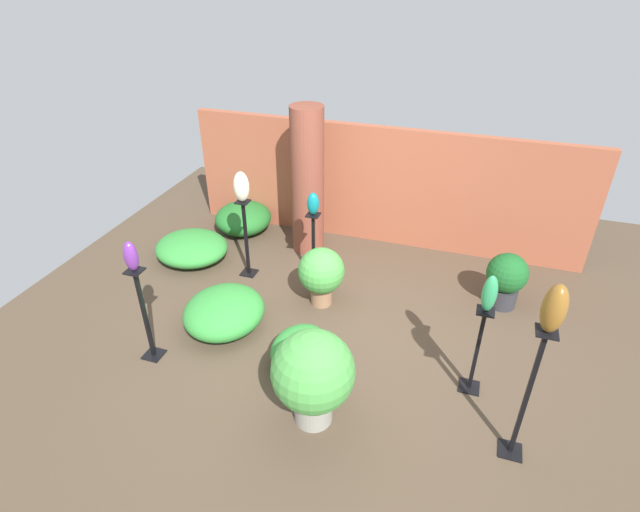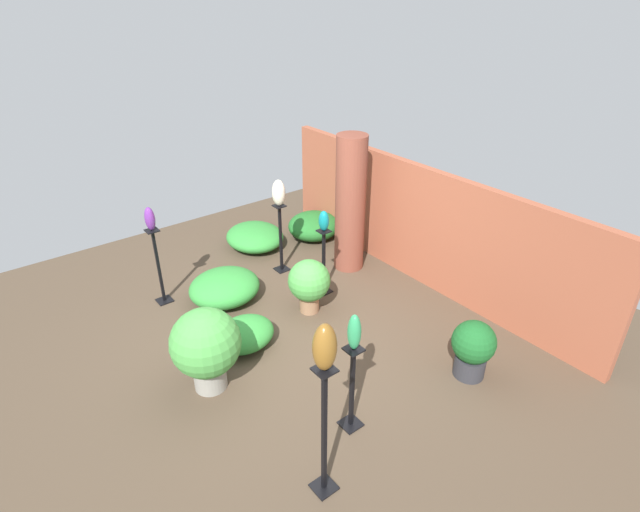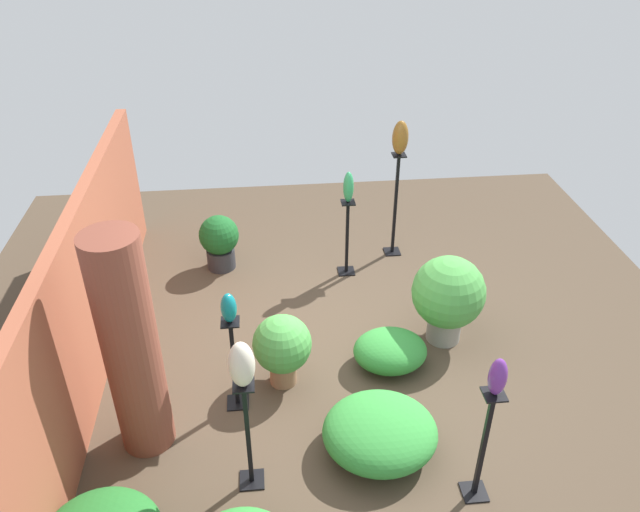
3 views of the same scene
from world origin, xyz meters
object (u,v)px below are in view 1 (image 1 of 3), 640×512
Objects in this scene: pedestal_teal at (313,252)px; potted_plant_near_pillar at (321,273)px; potted_plant_front_right at (506,278)px; pedestal_jade at (476,355)px; pedestal_violet at (146,319)px; art_vase_teal at (313,204)px; pedestal_ivory at (246,242)px; art_vase_violet at (131,256)px; pedestal_bronze at (525,401)px; art_vase_jade at (490,294)px; art_vase_bronze at (554,309)px; brick_pillar at (308,182)px; potted_plant_front_left at (313,374)px; art_vase_ivory at (241,187)px.

potted_plant_near_pillar is at bearing -60.51° from pedestal_teal.
potted_plant_front_right is at bearing 17.43° from potted_plant_near_pillar.
pedestal_violet reaches higher than pedestal_jade.
potted_plant_near_pillar reaches higher than potted_plant_front_right.
art_vase_teal is at bearing -174.62° from potted_plant_front_right.
potted_plant_front_right is (0.27, 1.52, -0.05)m from pedestal_jade.
pedestal_violet is 1.02× the size of pedestal_ivory.
art_vase_violet is 2.18m from potted_plant_near_pillar.
pedestal_violet is 2.22m from pedestal_teal.
art_vase_teal is (1.17, 1.89, 0.61)m from pedestal_violet.
art_vase_violet is (-3.64, 0.07, 0.63)m from pedestal_bronze.
art_vase_jade reaches higher than pedestal_violet.
potted_plant_front_right is (0.27, 1.52, -0.76)m from art_vase_jade.
art_vase_bronze reaches higher than potted_plant_front_right.
art_vase_teal is 0.41× the size of potted_plant_front_right.
pedestal_jade is 3.40m from art_vase_violet.
art_vase_bronze is 0.59× the size of potted_plant_front_right.
art_vase_bronze reaches higher than pedestal_ivory.
potted_plant_front_left is at bearing -69.84° from brick_pillar.
art_vase_violet is 0.45× the size of potted_plant_front_right.
potted_plant_front_right is at bearing 30.93° from art_vase_violet.
pedestal_teal is at bearing 141.66° from art_vase_bronze.
art_vase_teal is at bearing 0.00° from pedestal_teal.
art_vase_jade is (-0.39, 0.65, 0.53)m from pedestal_bronze.
art_vase_jade is at bearing -25.29° from potted_plant_near_pillar.
art_vase_jade reaches higher than potted_plant_front_right.
pedestal_jade is 3.18m from pedestal_ivory.
pedestal_teal is 1.21m from art_vase_ivory.
pedestal_violet is 3.64m from pedestal_bronze.
pedestal_teal is 3.40× the size of art_vase_teal.
pedestal_jade is at bearing -32.08° from art_vase_teal.
art_vase_ivory is 0.90m from art_vase_teal.
art_vase_ivory is at bearing -173.93° from potted_plant_front_right.
art_vase_bronze is (3.64, -0.07, 1.06)m from pedestal_violet.
pedestal_teal is 2.36m from art_vase_violet.
pedestal_ivory is at bearing 80.56° from pedestal_violet.
brick_pillar is 0.84m from art_vase_teal.
art_vase_ivory is at bearing 158.22° from pedestal_jade.
art_vase_ivory is 3.36m from potted_plant_front_right.
potted_plant_front_left is at bearing -148.02° from pedestal_jade.
brick_pillar is at bearing 139.50° from pedestal_jade.
brick_pillar is 5.33× the size of art_vase_ivory.
pedestal_jade is 3.39× the size of art_vase_teal.
art_vase_teal is at bearing 119.49° from potted_plant_near_pillar.
brick_pillar is at bearing 139.50° from art_vase_jade.
pedestal_violet is 3.79m from art_vase_bronze.
potted_plant_near_pillar is at bearing 45.60° from pedestal_violet.
brick_pillar is 3.94m from art_vase_bronze.
brick_pillar is 7.24× the size of art_vase_teal.
pedestal_teal reaches higher than potted_plant_near_pillar.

